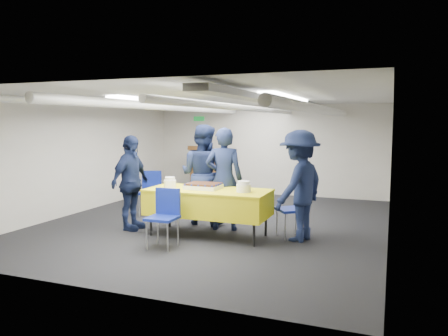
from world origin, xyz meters
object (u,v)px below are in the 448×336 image
at_px(sailor_c, 131,183).
at_px(serving_table, 208,202).
at_px(sailor_a, 224,179).
at_px(sailor_b, 203,175).
at_px(podium, 203,170).
at_px(chair_near, 165,212).
at_px(chair_right, 296,204).
at_px(chair_left, 151,188).
at_px(sailor_d, 299,186).
at_px(sheet_cake, 203,186).

bearing_deg(sailor_c, serving_table, -84.57).
height_order(serving_table, sailor_a, sailor_a).
height_order(sailor_a, sailor_b, sailor_b).
height_order(podium, sailor_b, sailor_b).
distance_m(chair_near, sailor_a, 1.41).
distance_m(serving_table, podium, 4.36).
relative_size(sailor_a, sailor_c, 1.08).
relative_size(chair_right, sailor_b, 0.48).
height_order(chair_near, chair_left, same).
distance_m(chair_near, sailor_c, 1.32).
height_order(chair_left, sailor_d, sailor_d).
distance_m(podium, sailor_d, 4.94).
height_order(sheet_cake, sailor_b, sailor_b).
height_order(sheet_cake, podium, podium).
relative_size(sheet_cake, chair_left, 0.64).
height_order(sheet_cake, sailor_a, sailor_a).
bearing_deg(chair_near, sailor_b, 92.76).
bearing_deg(sheet_cake, chair_right, 16.87).
bearing_deg(chair_near, chair_left, 125.59).
bearing_deg(sailor_b, podium, -61.69).
distance_m(podium, sailor_c, 4.06).
bearing_deg(chair_right, sailor_b, 170.64).
bearing_deg(sailor_a, chair_near, 58.08).
height_order(chair_near, sailor_a, sailor_a).
distance_m(sheet_cake, chair_left, 2.04).
relative_size(chair_left, sailor_d, 0.50).
bearing_deg(sailor_a, serving_table, 66.72).
relative_size(chair_right, chair_left, 1.00).
height_order(sailor_b, sailor_c, sailor_b).
xyz_separation_m(podium, sailor_b, (1.41, -3.19, 0.29)).
height_order(chair_left, sailor_a, sailor_a).
bearing_deg(sheet_cake, podium, 113.94).
xyz_separation_m(chair_near, sailor_c, (-1.07, 0.73, 0.29)).
relative_size(sailor_c, sailor_d, 0.94).
relative_size(chair_left, sailor_a, 0.49).
relative_size(sailor_a, sailor_b, 0.98).
height_order(sheet_cake, sailor_c, sailor_c).
distance_m(serving_table, sheet_cake, 0.28).
bearing_deg(serving_table, sailor_c, -176.94).
height_order(podium, chair_left, podium).
relative_size(sheet_cake, sailor_c, 0.34).
bearing_deg(sailor_a, sailor_d, 158.06).
xyz_separation_m(podium, chair_right, (3.18, -3.48, -0.08)).
relative_size(podium, chair_left, 1.44).
xyz_separation_m(sailor_a, sailor_d, (1.35, -0.21, -0.01)).
distance_m(podium, sailor_a, 3.98).
relative_size(serving_table, chair_left, 2.31).
relative_size(serving_table, chair_near, 2.31).
relative_size(serving_table, sailor_d, 1.16).
bearing_deg(serving_table, sailor_a, 79.62).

